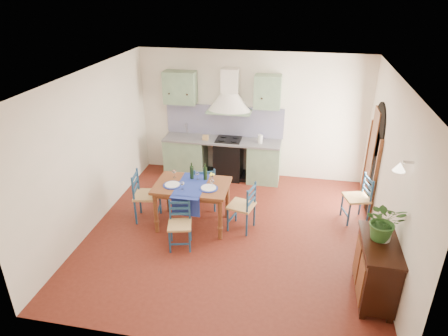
{
  "coord_description": "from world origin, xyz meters",
  "views": [
    {
      "loc": [
        1.03,
        -5.88,
        4.14
      ],
      "look_at": [
        -0.18,
        0.3,
        1.14
      ],
      "focal_mm": 32.0,
      "sensor_mm": 36.0,
      "label": 1
    }
  ],
  "objects_px": {
    "chair_near": "(180,224)",
    "sideboard": "(376,268)",
    "potted_plant": "(385,221)",
    "dining_table": "(192,189)"
  },
  "relations": [
    {
      "from": "dining_table",
      "to": "potted_plant",
      "type": "height_order",
      "value": "potted_plant"
    },
    {
      "from": "dining_table",
      "to": "sideboard",
      "type": "relative_size",
      "value": 1.26
    },
    {
      "from": "chair_near",
      "to": "potted_plant",
      "type": "height_order",
      "value": "potted_plant"
    },
    {
      "from": "chair_near",
      "to": "potted_plant",
      "type": "bearing_deg",
      "value": -10.04
    },
    {
      "from": "chair_near",
      "to": "sideboard",
      "type": "relative_size",
      "value": 0.78
    },
    {
      "from": "chair_near",
      "to": "potted_plant",
      "type": "xyz_separation_m",
      "value": [
        3.04,
        -0.54,
        0.79
      ]
    },
    {
      "from": "sideboard",
      "to": "potted_plant",
      "type": "relative_size",
      "value": 1.86
    },
    {
      "from": "sideboard",
      "to": "potted_plant",
      "type": "height_order",
      "value": "potted_plant"
    },
    {
      "from": "dining_table",
      "to": "chair_near",
      "type": "distance_m",
      "value": 0.74
    },
    {
      "from": "dining_table",
      "to": "sideboard",
      "type": "bearing_deg",
      "value": -23.67
    }
  ]
}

